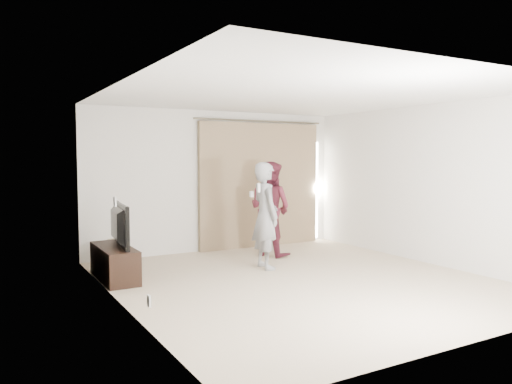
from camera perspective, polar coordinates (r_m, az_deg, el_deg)
floor at (r=7.18m, az=5.16°, el=-10.07°), size 5.50×5.50×0.00m
wall_back at (r=9.36m, az=-4.45°, el=1.28°), size 5.00×0.04×2.60m
wall_left at (r=5.91m, az=-15.05°, el=-0.43°), size 0.04×5.50×2.60m
ceiling at (r=7.01m, az=5.30°, el=11.01°), size 5.00×5.50×0.01m
curtain at (r=9.73m, az=0.60°, el=0.82°), size 2.80×0.11×2.46m
tv_console at (r=7.46m, az=-15.87°, el=-7.80°), size 0.43×1.23×0.47m
tv at (r=7.37m, az=-15.95°, el=-3.66°), size 0.25×1.07×0.61m
scratching_post at (r=8.27m, az=-16.01°, el=-7.04°), size 0.33×0.33×0.45m
person_man at (r=7.79m, az=1.08°, el=-2.70°), size 0.45×0.64×1.67m
person_woman at (r=8.82m, az=1.61°, el=-1.92°), size 0.90×0.99×1.67m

